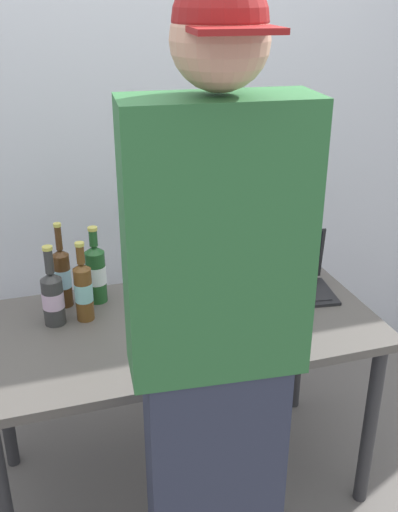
# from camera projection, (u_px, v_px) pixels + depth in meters

# --- Properties ---
(ground_plane) EXTENTS (8.00, 8.00, 0.00)m
(ground_plane) POSITION_uv_depth(u_px,v_px,m) (181.00, 479.00, 2.45)
(ground_plane) COLOR slate
(ground_plane) RESTS_ON ground
(desk) EXTENTS (1.42, 0.72, 0.75)m
(desk) POSITION_uv_depth(u_px,v_px,m) (178.00, 342.00, 2.17)
(desk) COLOR #56514C
(desk) RESTS_ON ground
(laptop) EXTENTS (0.37, 0.28, 0.23)m
(laptop) POSITION_uv_depth(u_px,v_px,m) (287.00, 278.00, 2.34)
(laptop) COLOR black
(laptop) RESTS_ON desk
(beer_bottle_brown) EXTENTS (0.07, 0.07, 0.30)m
(beer_bottle_brown) POSITION_uv_depth(u_px,v_px,m) (83.00, 290.00, 2.11)
(beer_bottle_brown) COLOR brown
(beer_bottle_brown) RESTS_ON desk
(beer_bottle_dark) EXTENTS (0.08, 0.08, 0.30)m
(beer_bottle_dark) POSITION_uv_depth(u_px,v_px,m) (96.00, 272.00, 2.24)
(beer_bottle_dark) COLOR #1E5123
(beer_bottle_dark) RESTS_ON desk
(beer_bottle_amber) EXTENTS (0.06, 0.06, 0.33)m
(beer_bottle_amber) POSITION_uv_depth(u_px,v_px,m) (62.00, 276.00, 2.20)
(beer_bottle_amber) COLOR #472B14
(beer_bottle_amber) RESTS_ON desk
(beer_bottle_green) EXTENTS (0.08, 0.08, 0.30)m
(beer_bottle_green) POSITION_uv_depth(u_px,v_px,m) (53.00, 296.00, 2.09)
(beer_bottle_green) COLOR #333333
(beer_bottle_green) RESTS_ON desk
(person_figure) EXTENTS (0.46, 0.30, 1.88)m
(person_figure) POSITION_uv_depth(u_px,v_px,m) (216.00, 352.00, 1.54)
(person_figure) COLOR #2D3347
(person_figure) RESTS_ON ground
(back_wall) EXTENTS (6.00, 0.10, 2.60)m
(back_wall) POSITION_uv_depth(u_px,v_px,m) (131.00, 126.00, 2.54)
(back_wall) COLOR silver
(back_wall) RESTS_ON ground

